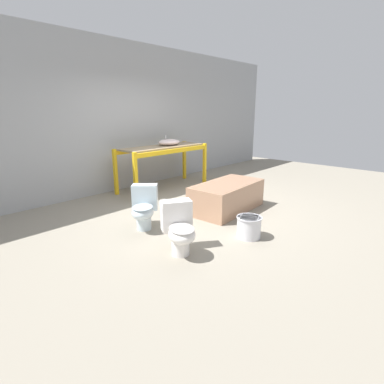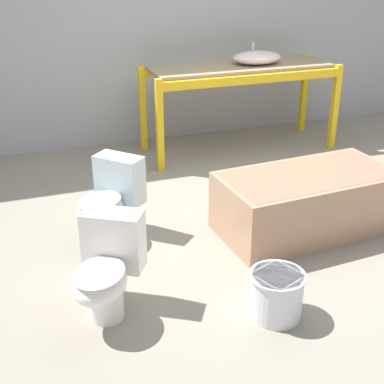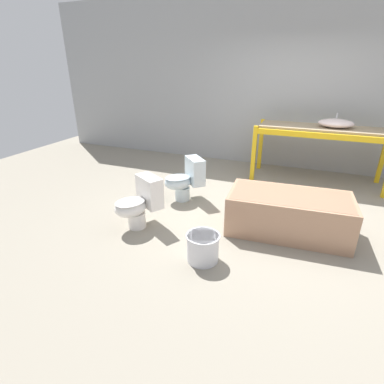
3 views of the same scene
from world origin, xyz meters
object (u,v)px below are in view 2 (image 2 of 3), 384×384
object	(u,v)px
toilet_far	(107,268)
sink_basin	(257,58)
toilet_near	(109,199)
bucket_white	(276,294)
bathtub_main	(307,198)

from	to	relation	value
toilet_far	sink_basin	bearing A→B (deg)	79.65
toilet_near	bucket_white	xyz separation A→B (m)	(0.79, -1.38, -0.18)
sink_basin	bucket_white	size ratio (longest dim) A/B	1.54
sink_basin	bathtub_main	distance (m)	2.20
bucket_white	toilet_far	bearing A→B (deg)	158.68
sink_basin	bucket_white	world-z (taller)	sink_basin
toilet_near	bucket_white	bearing A→B (deg)	-13.47
sink_basin	toilet_near	world-z (taller)	sink_basin
toilet_far	bucket_white	bearing A→B (deg)	9.54
sink_basin	bathtub_main	size ratio (longest dim) A/B	0.37
sink_basin	toilet_far	distance (m)	3.49
sink_basin	toilet_far	bearing A→B (deg)	-131.21
toilet_near	sink_basin	bearing A→B (deg)	84.72
bucket_white	toilet_near	bearing A→B (deg)	119.77
sink_basin	toilet_near	xyz separation A→B (m)	(-2.03, -1.59, -0.71)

